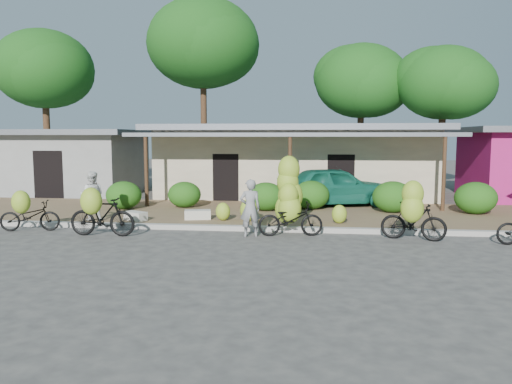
# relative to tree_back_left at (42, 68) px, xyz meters

# --- Properties ---
(ground) EXTENTS (100.00, 100.00, 0.00)m
(ground) POSITION_rel_tree_back_left_xyz_m (13.69, -13.11, -6.51)
(ground) COLOR #403D3B
(ground) RESTS_ON ground
(sidewalk) EXTENTS (60.00, 6.00, 0.12)m
(sidewalk) POSITION_rel_tree_back_left_xyz_m (13.69, -8.11, -6.45)
(sidewalk) COLOR olive
(sidewalk) RESTS_ON ground
(curb) EXTENTS (60.00, 0.25, 0.15)m
(curb) POSITION_rel_tree_back_left_xyz_m (13.69, -11.11, -6.44)
(curb) COLOR #A8A399
(curb) RESTS_ON ground
(shop_main) EXTENTS (13.00, 8.50, 3.35)m
(shop_main) POSITION_rel_tree_back_left_xyz_m (13.69, -2.18, -4.79)
(shop_main) COLOR beige
(shop_main) RESTS_ON ground
(shop_grey) EXTENTS (7.00, 6.00, 3.15)m
(shop_grey) POSITION_rel_tree_back_left_xyz_m (2.69, -2.12, -4.90)
(shop_grey) COLOR gray
(shop_grey) RESTS_ON ground
(tree_back_left) EXTENTS (5.33, 5.22, 8.50)m
(tree_back_left) POSITION_rel_tree_back_left_xyz_m (0.00, 0.00, 0.00)
(tree_back_left) COLOR #4F371F
(tree_back_left) RESTS_ON ground
(tree_far_center) EXTENTS (6.41, 6.39, 10.68)m
(tree_far_center) POSITION_rel_tree_back_left_xyz_m (8.00, 3.00, 1.71)
(tree_far_center) COLOR #4F371F
(tree_far_center) RESTS_ON ground
(tree_center_right) EXTENTS (5.31, 5.20, 8.04)m
(tree_center_right) POSITION_rel_tree_back_left_xyz_m (17.00, 3.50, -0.46)
(tree_center_right) COLOR #4F371F
(tree_center_right) RESTS_ON ground
(tree_near_right) EXTENTS (4.87, 4.72, 7.50)m
(tree_near_right) POSITION_rel_tree_back_left_xyz_m (21.00, 1.50, -0.82)
(tree_near_right) COLOR #4F371F
(tree_near_right) RESTS_ON ground
(hedge_0) EXTENTS (1.34, 1.20, 1.04)m
(hedge_0) POSITION_rel_tree_back_left_xyz_m (7.51, -7.93, -5.87)
(hedge_0) COLOR #165413
(hedge_0) RESTS_ON sidewalk
(hedge_1) EXTENTS (1.27, 1.14, 0.99)m
(hedge_1) POSITION_rel_tree_back_left_xyz_m (9.66, -7.24, -5.90)
(hedge_1) COLOR #165413
(hedge_1) RESTS_ON sidewalk
(hedge_2) EXTENTS (1.33, 1.20, 1.04)m
(hedge_2) POSITION_rel_tree_back_left_xyz_m (12.85, -7.72, -5.87)
(hedge_2) COLOR #165413
(hedge_2) RESTS_ON sidewalk
(hedge_3) EXTENTS (1.38, 1.24, 1.07)m
(hedge_3) POSITION_rel_tree_back_left_xyz_m (14.49, -7.15, -5.86)
(hedge_3) COLOR #165413
(hedge_3) RESTS_ON sidewalk
(hedge_4) EXTENTS (1.44, 1.30, 1.12)m
(hedge_4) POSITION_rel_tree_back_left_xyz_m (17.40, -7.64, -5.83)
(hedge_4) COLOR #165413
(hedge_4) RESTS_ON sidewalk
(hedge_5) EXTENTS (1.44, 1.30, 1.13)m
(hedge_5) POSITION_rel_tree_back_left_xyz_m (20.24, -7.66, -5.83)
(hedge_5) COLOR #165413
(hedge_5) RESTS_ON sidewalk
(bike_far_left) EXTENTS (1.83, 1.34, 1.30)m
(bike_far_left) POSITION_rel_tree_back_left_xyz_m (6.16, -11.99, -5.98)
(bike_far_left) COLOR black
(bike_far_left) RESTS_ON ground
(bike_left) EXTENTS (1.92, 1.18, 1.46)m
(bike_left) POSITION_rel_tree_back_left_xyz_m (8.63, -12.48, -5.86)
(bike_left) COLOR black
(bike_left) RESTS_ON ground
(bike_center) EXTENTS (1.91, 1.32, 2.27)m
(bike_center) POSITION_rel_tree_back_left_xyz_m (13.90, -11.46, -5.63)
(bike_center) COLOR black
(bike_center) RESTS_ON ground
(bike_right) EXTENTS (1.81, 1.35, 1.69)m
(bike_right) POSITION_rel_tree_back_left_xyz_m (17.26, -12.11, -5.79)
(bike_right) COLOR black
(bike_right) RESTS_ON ground
(loose_banana_a) EXTENTS (0.47, 0.40, 0.58)m
(loose_banana_a) POSITION_rel_tree_back_left_xyz_m (11.68, -10.04, -6.10)
(loose_banana_a) COLOR #A3C731
(loose_banana_a) RESTS_ON sidewalk
(loose_banana_b) EXTENTS (0.57, 0.48, 0.71)m
(loose_banana_b) POSITION_rel_tree_back_left_xyz_m (12.52, -10.02, -6.04)
(loose_banana_b) COLOR #A3C731
(loose_banana_b) RESTS_ON sidewalk
(loose_banana_c) EXTENTS (0.47, 0.40, 0.58)m
(loose_banana_c) POSITION_rel_tree_back_left_xyz_m (15.40, -10.16, -6.10)
(loose_banana_c) COLOR #A3C731
(loose_banana_c) RESTS_ON sidewalk
(sack_near) EXTENTS (0.92, 0.58, 0.30)m
(sack_near) POSITION_rel_tree_back_left_xyz_m (10.81, -9.89, -6.24)
(sack_near) COLOR silver
(sack_near) RESTS_ON sidewalk
(sack_far) EXTENTS (0.84, 0.69, 0.28)m
(sack_far) POSITION_rel_tree_back_left_xyz_m (8.85, -10.35, -6.25)
(sack_far) COLOR silver
(sack_far) RESTS_ON sidewalk
(vendor) EXTENTS (0.68, 0.54, 1.64)m
(vendor) POSITION_rel_tree_back_left_xyz_m (12.82, -11.97, -5.69)
(vendor) COLOR gray
(vendor) RESTS_ON ground
(bystander) EXTENTS (0.88, 0.75, 1.59)m
(bystander) POSITION_rel_tree_back_left_xyz_m (7.47, -10.51, -5.60)
(bystander) COLOR white
(bystander) RESTS_ON sidewalk
(teal_van) EXTENTS (4.87, 3.07, 1.54)m
(teal_van) POSITION_rel_tree_back_left_xyz_m (15.40, -6.11, -5.62)
(teal_van) COLOR #176751
(teal_van) RESTS_ON sidewalk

